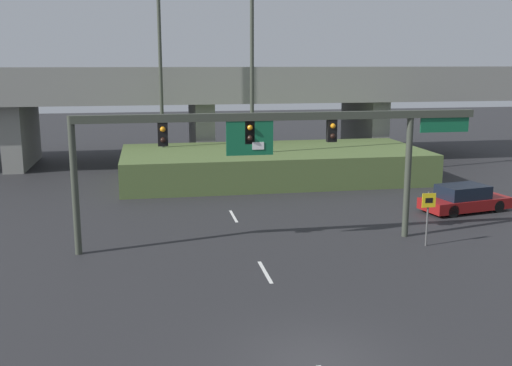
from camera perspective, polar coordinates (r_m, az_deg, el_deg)
name	(u,v)px	position (r m, az deg, el deg)	size (l,w,h in m)	color
ground_plane	(315,361)	(16.42, 5.68, -16.49)	(160.00, 160.00, 0.00)	#262628
lane_markings	(233,216)	(30.31, -2.16, -3.18)	(0.14, 35.58, 0.01)	silver
signal_gantry	(273,137)	(24.90, 1.65, 4.40)	(17.09, 0.44, 5.62)	#383D33
speed_limit_sign	(428,211)	(26.13, 16.06, -2.58)	(0.60, 0.11, 2.34)	#4C4C4C
highway_light_pole_near	(160,61)	(40.58, -9.11, 11.38)	(0.70, 0.36, 14.62)	#383D33
highway_light_pole_far	(252,53)	(37.38, -0.39, 12.25)	(0.70, 0.36, 15.58)	#383D33
overpass_bridge	(201,96)	(47.02, -5.31, 8.27)	(47.33, 9.46, 7.30)	gray
grass_embankment	(273,164)	(39.60, 1.67, 1.79)	(19.65, 8.74, 1.99)	#4C6033
parked_sedan_near_right	(464,199)	(32.98, 19.22, -1.46)	(4.92, 2.70, 1.40)	maroon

